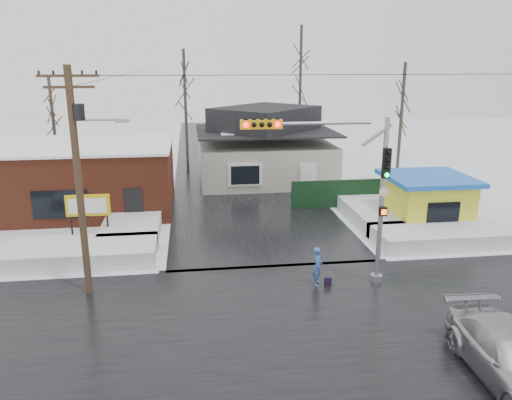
{
  "coord_description": "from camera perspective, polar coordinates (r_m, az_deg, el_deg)",
  "views": [
    {
      "loc": [
        -3.68,
        -15.79,
        9.17
      ],
      "look_at": [
        -0.83,
        5.86,
        3.0
      ],
      "focal_mm": 35.0,
      "sensor_mm": 36.0,
      "label": 1
    }
  ],
  "objects": [
    {
      "name": "ground",
      "position": [
        18.62,
        5.03,
        -13.79
      ],
      "size": [
        120.0,
        120.0,
        0.0
      ],
      "primitive_type": "plane",
      "color": "white",
      "rests_on": "ground"
    },
    {
      "name": "road_ns",
      "position": [
        18.62,
        5.03,
        -13.76
      ],
      "size": [
        10.0,
        120.0,
        0.02
      ],
      "primitive_type": "cube",
      "color": "black",
      "rests_on": "ground"
    },
    {
      "name": "road_ew",
      "position": [
        18.62,
        5.03,
        -13.76
      ],
      "size": [
        120.0,
        10.0,
        0.02
      ],
      "primitive_type": "cube",
      "color": "black",
      "rests_on": "ground"
    },
    {
      "name": "snowbank_nw",
      "position": [
        24.99,
        -19.38,
        -5.71
      ],
      "size": [
        7.0,
        3.0,
        0.8
      ],
      "primitive_type": "cube",
      "color": "white",
      "rests_on": "ground"
    },
    {
      "name": "snowbank_ne",
      "position": [
        27.51,
        20.45,
        -3.85
      ],
      "size": [
        7.0,
        3.0,
        0.8
      ],
      "primitive_type": "cube",
      "color": "white",
      "rests_on": "ground"
    },
    {
      "name": "snowbank_nside_w",
      "position": [
        29.33,
        -13.67,
        -2.08
      ],
      "size": [
        3.0,
        8.0,
        0.8
      ],
      "primitive_type": "cube",
      "color": "white",
      "rests_on": "ground"
    },
    {
      "name": "snowbank_nside_e",
      "position": [
        31.03,
        12.95,
        -1.05
      ],
      "size": [
        3.0,
        8.0,
        0.8
      ],
      "primitive_type": "cube",
      "color": "white",
      "rests_on": "ground"
    },
    {
      "name": "traffic_signal",
      "position": [
        20.26,
        10.27,
        2.31
      ],
      "size": [
        6.05,
        0.68,
        7.0
      ],
      "color": "gray",
      "rests_on": "ground"
    },
    {
      "name": "utility_pole",
      "position": [
        20.16,
        -19.54,
        3.25
      ],
      "size": [
        3.15,
        0.44,
        9.0
      ],
      "color": "#382619",
      "rests_on": "ground"
    },
    {
      "name": "brick_building",
      "position": [
        33.38,
        -20.01,
        2.54
      ],
      "size": [
        12.2,
        8.2,
        4.12
      ],
      "color": "brown",
      "rests_on": "ground"
    },
    {
      "name": "marquee_sign",
      "position": [
        26.83,
        -18.65,
        -0.75
      ],
      "size": [
        2.2,
        0.21,
        2.55
      ],
      "color": "black",
      "rests_on": "ground"
    },
    {
      "name": "house",
      "position": [
        38.77,
        1.03,
        6.05
      ],
      "size": [
        10.4,
        8.4,
        5.76
      ],
      "color": "#BBB8A8",
      "rests_on": "ground"
    },
    {
      "name": "kiosk",
      "position": [
        29.96,
        18.88,
        0.0
      ],
      "size": [
        4.6,
        4.6,
        2.88
      ],
      "color": "yellow",
      "rests_on": "ground"
    },
    {
      "name": "fence",
      "position": [
        32.55,
        10.98,
        0.76
      ],
      "size": [
        8.0,
        0.12,
        1.8
      ],
      "primitive_type": "cube",
      "color": "black",
      "rests_on": "ground"
    },
    {
      "name": "tree_far_left",
      "position": [
        41.81,
        -8.19,
        13.96
      ],
      "size": [
        3.0,
        3.0,
        10.0
      ],
      "color": "#332821",
      "rests_on": "ground"
    },
    {
      "name": "tree_far_mid",
      "position": [
        44.85,
        5.16,
        16.2
      ],
      "size": [
        3.0,
        3.0,
        12.0
      ],
      "color": "#332821",
      "rests_on": "ground"
    },
    {
      "name": "tree_far_right",
      "position": [
        39.12,
        16.51,
        12.2
      ],
      "size": [
        3.0,
        3.0,
        9.0
      ],
      "color": "#332821",
      "rests_on": "ground"
    },
    {
      "name": "tree_far_west",
      "position": [
        41.2,
        -22.41,
        10.71
      ],
      "size": [
        3.0,
        3.0,
        8.0
      ],
      "color": "#332821",
      "rests_on": "ground"
    },
    {
      "name": "pedestrian",
      "position": [
        21.14,
        7.04,
        -7.57
      ],
      "size": [
        0.56,
        0.7,
        1.67
      ],
      "primitive_type": "imported",
      "rotation": [
        0.0,
        0.0,
        1.28
      ],
      "color": "#3A5AA3",
      "rests_on": "ground"
    },
    {
      "name": "car",
      "position": [
        17.02,
        27.22,
        -15.7
      ],
      "size": [
        2.41,
        5.45,
        1.56
      ],
      "primitive_type": "imported",
      "rotation": [
        0.0,
        0.0,
        -0.04
      ],
      "color": "#B3B4BB",
      "rests_on": "ground"
    },
    {
      "name": "shopping_bag",
      "position": [
        21.4,
        8.22,
        -9.26
      ],
      "size": [
        0.3,
        0.16,
        0.35
      ],
      "primitive_type": "cube",
      "rotation": [
        0.0,
        0.0,
        0.16
      ],
      "color": "black",
      "rests_on": "ground"
    }
  ]
}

